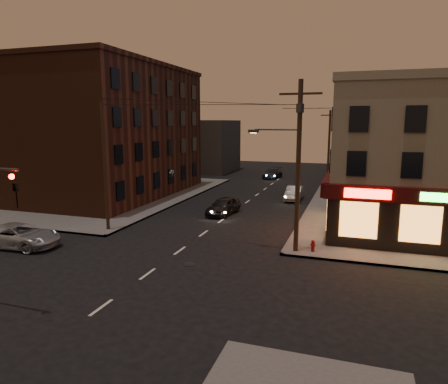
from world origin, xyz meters
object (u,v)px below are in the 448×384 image
at_px(sedan_near, 223,206).
at_px(suv_cross, 19,236).
at_px(sedan_far, 273,173).
at_px(sedan_mid, 294,193).
at_px(fire_hydrant, 313,245).

bearing_deg(sedan_near, suv_cross, -119.65).
height_order(sedan_near, sedan_far, sedan_near).
height_order(suv_cross, sedan_far, suv_cross).
relative_size(suv_cross, sedan_mid, 1.25).
xyz_separation_m(suv_cross, sedan_far, (8.92, 35.73, -0.04)).
height_order(sedan_mid, fire_hydrant, sedan_mid).
bearing_deg(sedan_near, fire_hydrant, -37.06).
bearing_deg(sedan_near, sedan_far, 98.28).
distance_m(suv_cross, sedan_mid, 25.21).
relative_size(sedan_mid, fire_hydrant, 5.96).
relative_size(suv_cross, fire_hydrant, 7.43).
bearing_deg(suv_cross, sedan_mid, -37.75).
bearing_deg(suv_cross, sedan_far, -17.58).
xyz_separation_m(sedan_mid, fire_hydrant, (3.57, -16.38, -0.16)).
bearing_deg(sedan_near, sedan_mid, 67.18).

